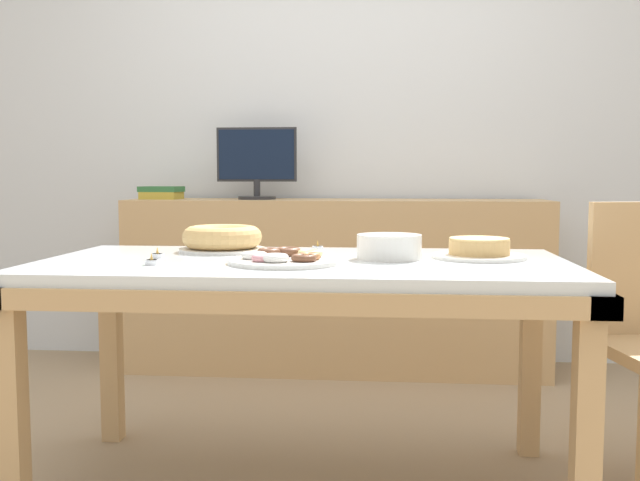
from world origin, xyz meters
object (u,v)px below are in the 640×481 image
(pastry_platter, at_px, (284,259))
(tealight_centre, at_px, (318,248))
(cake_golden_bundt, at_px, (222,239))
(tealight_near_cakes, at_px, (152,262))
(tealight_near_front, at_px, (158,255))
(plate_stack, at_px, (389,247))
(computer_monitor, at_px, (257,163))
(cake_chocolate_round, at_px, (479,250))
(book_stack, at_px, (161,193))

(pastry_platter, xyz_separation_m, tealight_centre, (0.07, 0.39, -0.00))
(cake_golden_bundt, relative_size, tealight_centre, 7.71)
(tealight_near_cakes, xyz_separation_m, tealight_near_front, (-0.04, 0.18, 0.00))
(cake_golden_bundt, distance_m, tealight_near_front, 0.29)
(plate_stack, relative_size, tealight_near_cakes, 5.25)
(tealight_near_front, bearing_deg, computer_monitor, 87.59)
(cake_golden_bundt, height_order, tealight_centre, cake_golden_bundt)
(computer_monitor, bearing_deg, cake_chocolate_round, -54.24)
(cake_chocolate_round, xyz_separation_m, plate_stack, (-0.29, -0.05, 0.01))
(book_stack, xyz_separation_m, tealight_near_cakes, (0.50, -1.65, -0.17))
(computer_monitor, xyz_separation_m, plate_stack, (0.69, -1.42, -0.30))
(book_stack, bearing_deg, pastry_platter, -60.43)
(cake_chocolate_round, relative_size, tealight_near_front, 7.69)
(pastry_platter, height_order, tealight_near_front, pastry_platter)
(book_stack, height_order, tealight_near_cakes, book_stack)
(computer_monitor, height_order, pastry_platter, computer_monitor)
(cake_golden_bundt, height_order, tealight_near_cakes, cake_golden_bundt)
(pastry_platter, distance_m, plate_stack, 0.35)
(cake_golden_bundt, bearing_deg, plate_stack, -17.57)
(book_stack, relative_size, tealight_centre, 5.53)
(computer_monitor, xyz_separation_m, cake_golden_bundt, (0.10, -1.23, -0.29))
(pastry_platter, xyz_separation_m, plate_stack, (0.32, 0.14, 0.03))
(computer_monitor, relative_size, tealight_near_front, 10.60)
(cake_chocolate_round, bearing_deg, tealight_near_cakes, -164.57)
(book_stack, height_order, tealight_near_front, book_stack)
(pastry_platter, bearing_deg, tealight_near_front, 167.54)
(tealight_near_front, bearing_deg, pastry_platter, -12.46)
(plate_stack, relative_size, tealight_centre, 5.25)
(computer_monitor, relative_size, tealight_centre, 10.60)
(pastry_platter, height_order, tealight_centre, pastry_platter)
(book_stack, xyz_separation_m, cake_golden_bundt, (0.62, -1.23, -0.14))
(computer_monitor, distance_m, tealight_centre, 1.29)
(cake_chocolate_round, xyz_separation_m, pastry_platter, (-0.62, -0.20, -0.01))
(computer_monitor, bearing_deg, pastry_platter, -76.69)
(pastry_platter, distance_m, tealight_near_front, 0.44)
(book_stack, xyz_separation_m, plate_stack, (1.21, -1.42, -0.14))
(plate_stack, height_order, tealight_near_cakes, plate_stack)
(pastry_platter, bearing_deg, cake_chocolate_round, 17.73)
(tealight_near_front, bearing_deg, tealight_near_cakes, -77.64)
(cake_chocolate_round, xyz_separation_m, tealight_near_front, (-1.05, -0.10, -0.02))
(cake_golden_bundt, bearing_deg, computer_monitor, 94.55)
(pastry_platter, relative_size, plate_stack, 1.67)
(computer_monitor, bearing_deg, tealight_centre, -69.61)
(computer_monitor, xyz_separation_m, pastry_platter, (0.37, -1.57, -0.32))
(plate_stack, xyz_separation_m, tealight_near_front, (-0.75, -0.05, -0.03))
(tealight_centre, bearing_deg, pastry_platter, -99.35)
(cake_chocolate_round, bearing_deg, tealight_centre, 160.23)
(cake_golden_bundt, height_order, pastry_platter, cake_golden_bundt)
(tealight_centre, bearing_deg, plate_stack, -44.24)
(cake_golden_bundt, xyz_separation_m, tealight_near_front, (-0.16, -0.24, -0.03))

